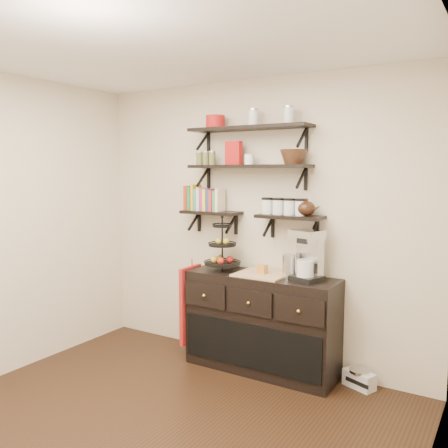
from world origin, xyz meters
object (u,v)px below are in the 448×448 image
at_px(fruit_stand, 223,252).
at_px(radio, 359,379).
at_px(sideboard, 262,323).
at_px(coffee_maker, 308,256).

bearing_deg(fruit_stand, radio, 4.84).
relative_size(sideboard, radio, 4.75).
xyz_separation_m(fruit_stand, radio, (1.30, 0.11, -0.99)).
bearing_deg(sideboard, coffee_maker, 4.03).
bearing_deg(fruit_stand, sideboard, -0.48).
distance_m(fruit_stand, radio, 1.64).
height_order(sideboard, fruit_stand, fruit_stand).
bearing_deg(sideboard, radio, 7.37).
height_order(fruit_stand, coffee_maker, fruit_stand).
distance_m(coffee_maker, radio, 1.13).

